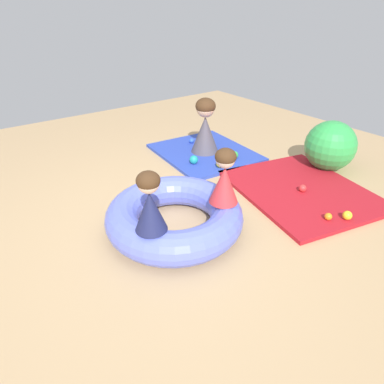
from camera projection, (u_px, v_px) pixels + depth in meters
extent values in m
plane|color=tan|center=(171.00, 226.00, 3.15)|extent=(8.00, 8.00, 0.00)
cube|color=#B21923|center=(301.00, 190.00, 3.71)|extent=(1.78, 1.60, 0.04)
cube|color=#2D47B7|center=(205.00, 152.00, 4.64)|extent=(1.42, 1.27, 0.04)
torus|color=#6070E5|center=(174.00, 216.00, 3.03)|extent=(1.24, 1.24, 0.30)
cone|color=navy|center=(150.00, 211.00, 2.52)|extent=(0.26, 0.26, 0.33)
sphere|color=beige|center=(148.00, 183.00, 2.40)|extent=(0.17, 0.17, 0.17)
ellipsoid|color=#472D19|center=(148.00, 181.00, 2.39)|extent=(0.18, 0.18, 0.14)
cone|color=red|center=(224.00, 185.00, 2.88)|extent=(0.36, 0.36, 0.34)
sphere|color=beige|center=(226.00, 158.00, 2.76)|extent=(0.17, 0.17, 0.17)
ellipsoid|color=#472D19|center=(226.00, 157.00, 2.75)|extent=(0.18, 0.18, 0.14)
cone|color=#4C4751|center=(205.00, 134.00, 4.51)|extent=(0.48, 0.48, 0.49)
sphere|color=#DBAD89|center=(206.00, 108.00, 4.33)|extent=(0.24, 0.24, 0.24)
ellipsoid|color=#472D19|center=(206.00, 106.00, 4.32)|extent=(0.26, 0.26, 0.21)
sphere|color=yellow|center=(347.00, 215.00, 3.15)|extent=(0.09, 0.09, 0.09)
sphere|color=teal|center=(194.00, 160.00, 4.24)|extent=(0.11, 0.11, 0.11)
sphere|color=pink|center=(232.00, 160.00, 4.29)|extent=(0.07, 0.07, 0.07)
sphere|color=orange|center=(328.00, 217.00, 3.15)|extent=(0.07, 0.07, 0.07)
sphere|color=green|center=(235.00, 155.00, 4.39)|extent=(0.10, 0.10, 0.10)
sphere|color=blue|center=(192.00, 141.00, 4.88)|extent=(0.07, 0.07, 0.07)
sphere|color=red|center=(303.00, 188.00, 3.62)|extent=(0.08, 0.08, 0.08)
sphere|color=yellow|center=(220.00, 163.00, 4.15)|extent=(0.11, 0.11, 0.11)
sphere|color=green|center=(330.00, 146.00, 4.09)|extent=(0.61, 0.61, 0.61)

